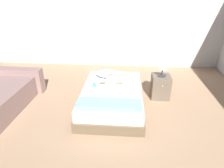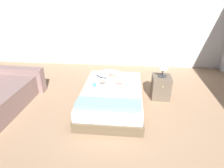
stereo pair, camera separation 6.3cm
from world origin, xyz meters
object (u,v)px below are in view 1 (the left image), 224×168
Objects in this scene: baby at (111,82)px; lamp at (163,67)px; baby_bottle at (124,92)px; toothbrush at (125,84)px; nightstand at (160,87)px; toy_block at (94,85)px; pillow at (109,74)px; bed at (112,97)px.

lamp is at bearing 13.92° from baby.
toothbrush is at bearing 87.01° from baby_bottle.
toy_block is at bearing -165.23° from nightstand.
pillow is 1.11× the size of nightstand.
baby is at bearing -175.31° from toothbrush.
lamp is 1.01m from baby_bottle.
bed is 0.37m from toothbrush.
pillow is 4.44× the size of toothbrush.
lamp is at bearing 14.78° from toy_block.
toothbrush is at bearing 11.67° from toy_block.
baby_bottle reaches higher than toy_block.
lamp is at bearing 22.76° from bed.
pillow is 0.53m from toy_block.
nightstand is 1.41m from toy_block.
toy_block is (-0.35, 0.06, 0.23)m from bed.
nightstand reaches higher than toothbrush.
toothbrush is at bearing -44.00° from pillow.
pillow reaches higher than toothbrush.
toy_block is (-0.32, -0.10, -0.03)m from baby.
baby is at bearing 128.08° from baby_bottle.
baby is 2.20× the size of lamp.
nightstand reaches higher than toy_block.
bed is at bearing 143.80° from baby_bottle.
toy_block is at bearing 169.91° from bed.
pillow reaches higher than baby_bottle.
baby is 1.31× the size of nightstand.
toothbrush is (0.36, -0.35, -0.07)m from pillow.
lamp is at bearing 90.00° from nightstand.
baby_bottle is (-0.77, -0.59, -0.29)m from lamp.
toy_block is at bearing -162.53° from baby.
nightstand is (1.00, 0.42, 0.06)m from bed.
lamp is (1.00, 0.42, 0.52)m from bed.
bed is 0.42m from toy_block.
pillow is 0.51m from toothbrush.
baby is 0.29m from toothbrush.
baby_bottle is at bearing -36.20° from bed.
toothbrush is 0.80m from nightstand.
baby_bottle is (0.26, -0.33, -0.04)m from baby.
baby_bottle is (0.58, -0.23, -0.01)m from toy_block.
pillow is 5.26× the size of baby_bottle.
toothbrush is 0.36m from baby_bottle.
nightstand is at bearing 22.75° from bed.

